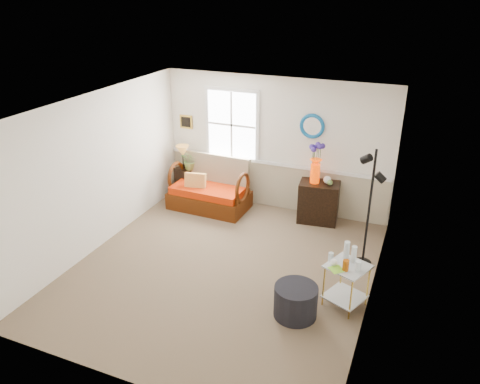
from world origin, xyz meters
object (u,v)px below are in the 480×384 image
at_px(cabinet, 318,202).
at_px(floor_lamp, 369,209).
at_px(lamp_stand, 186,182).
at_px(side_table, 346,286).
at_px(ottoman, 296,301).
at_px(loveseat, 209,185).

relative_size(cabinet, floor_lamp, 0.40).
relative_size(lamp_stand, side_table, 0.97).
relative_size(side_table, floor_lamp, 0.33).
bearing_deg(ottoman, lamp_stand, 138.17).
bearing_deg(cabinet, ottoman, -89.01).
bearing_deg(lamp_stand, loveseat, -25.40).
distance_m(lamp_stand, side_table, 4.52).
relative_size(loveseat, lamp_stand, 2.43).
height_order(loveseat, floor_lamp, floor_lamp).
bearing_deg(floor_lamp, cabinet, 155.92).
bearing_deg(ottoman, floor_lamp, 68.67).
height_order(loveseat, ottoman, loveseat).
xyz_separation_m(loveseat, floor_lamp, (3.18, -0.91, 0.47)).
distance_m(floor_lamp, ottoman, 1.92).
distance_m(lamp_stand, floor_lamp, 4.13).
xyz_separation_m(floor_lamp, ottoman, (-0.65, -1.65, -0.75)).
xyz_separation_m(loveseat, cabinet, (2.15, 0.26, -0.11)).
height_order(lamp_stand, cabinet, cabinet).
height_order(floor_lamp, ottoman, floor_lamp).
xyz_separation_m(lamp_stand, floor_lamp, (3.88, -1.25, 0.66)).
height_order(lamp_stand, ottoman, lamp_stand).
relative_size(loveseat, side_table, 2.36).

